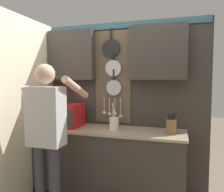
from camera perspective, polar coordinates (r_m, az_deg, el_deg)
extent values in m
cube|color=#38332D|center=(3.02, -0.92, -17.24)|extent=(1.93, 0.56, 0.87)
cube|color=tan|center=(2.89, -0.93, -8.93)|extent=(1.96, 0.59, 0.03)
cube|color=#38332D|center=(3.12, 0.76, -2.67)|extent=(2.53, 0.04, 2.33)
cube|color=#2D5666|center=(3.16, 0.62, 17.89)|extent=(2.49, 0.02, 0.09)
cube|color=#38332D|center=(3.26, -10.50, 10.36)|extent=(0.69, 0.16, 0.70)
cube|color=#38332D|center=(2.91, 11.86, 11.08)|extent=(0.73, 0.16, 0.70)
cube|color=brown|center=(3.08, 0.22, 4.99)|extent=(0.51, 0.01, 1.29)
cylinder|color=black|center=(3.09, -0.30, 12.36)|extent=(0.25, 0.02, 0.25)
cube|color=black|center=(3.12, -0.33, 15.99)|extent=(0.02, 0.02, 0.14)
cylinder|color=#B7B7BC|center=(3.06, 0.33, 7.26)|extent=(0.23, 0.02, 0.23)
cube|color=black|center=(3.07, 0.30, 10.58)|extent=(0.02, 0.02, 0.13)
cylinder|color=#B7B7BC|center=(3.05, 0.45, 2.17)|extent=(0.21, 0.02, 0.21)
cube|color=black|center=(3.05, 0.42, 5.61)|extent=(0.02, 0.02, 0.15)
cylinder|color=silver|center=(3.11, -2.05, -2.25)|extent=(0.01, 0.01, 0.20)
ellipsoid|color=silver|center=(3.13, -2.04, -4.38)|extent=(0.06, 0.01, 0.05)
cylinder|color=silver|center=(3.09, -0.64, -2.45)|extent=(0.01, 0.01, 0.21)
ellipsoid|color=silver|center=(3.11, -0.63, -4.71)|extent=(0.06, 0.01, 0.05)
cylinder|color=silver|center=(3.07, 0.80, -2.41)|extent=(0.01, 0.01, 0.20)
ellipsoid|color=silver|center=(3.08, 0.79, -4.61)|extent=(0.05, 0.01, 0.05)
cylinder|color=silver|center=(3.05, 2.25, -2.78)|extent=(0.01, 0.01, 0.24)
ellipsoid|color=silver|center=(3.07, 2.24, -5.32)|extent=(0.06, 0.01, 0.05)
cube|color=beige|center=(2.95, -22.47, -3.40)|extent=(0.04, 1.60, 2.33)
cube|color=red|center=(3.10, -12.26, -4.90)|extent=(0.46, 0.36, 0.31)
cube|color=black|center=(2.97, -14.86, -5.35)|extent=(0.26, 0.01, 0.19)
cube|color=#333338|center=(2.87, -11.20, -5.64)|extent=(0.10, 0.01, 0.23)
cube|color=brown|center=(2.73, 15.28, -7.65)|extent=(0.11, 0.15, 0.18)
cylinder|color=black|center=(2.68, 14.56, -5.30)|extent=(0.02, 0.03, 0.06)
cylinder|color=black|center=(2.68, 14.93, -5.46)|extent=(0.02, 0.02, 0.05)
cylinder|color=black|center=(2.68, 15.31, -5.25)|extent=(0.02, 0.03, 0.07)
cylinder|color=black|center=(2.68, 15.69, -5.29)|extent=(0.02, 0.03, 0.07)
cylinder|color=black|center=(2.67, 16.07, -5.18)|extent=(0.02, 0.03, 0.08)
cylinder|color=white|center=(2.84, 0.53, -7.20)|extent=(0.12, 0.12, 0.16)
cylinder|color=silver|center=(2.83, 0.59, -5.60)|extent=(0.03, 0.05, 0.19)
cylinder|color=tan|center=(2.82, 0.23, -5.65)|extent=(0.04, 0.04, 0.19)
cylinder|color=tan|center=(2.83, 0.66, -4.90)|extent=(0.06, 0.06, 0.26)
cylinder|color=silver|center=(2.80, 0.47, -4.73)|extent=(0.06, 0.07, 0.28)
cylinder|color=#383842|center=(2.70, -18.21, -20.49)|extent=(0.12, 0.12, 0.84)
cylinder|color=#383842|center=(2.61, -14.74, -21.33)|extent=(0.12, 0.12, 0.84)
cube|color=#BCBCBC|center=(2.44, -16.88, -5.08)|extent=(0.38, 0.22, 0.63)
sphere|color=#DBAD8E|center=(2.41, -17.11, 5.53)|extent=(0.21, 0.21, 0.21)
cylinder|color=#BCBCBC|center=(2.59, -20.72, -3.66)|extent=(0.08, 0.21, 0.56)
cylinder|color=#DBAD8E|center=(2.52, -9.36, 2.08)|extent=(0.08, 0.55, 0.28)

